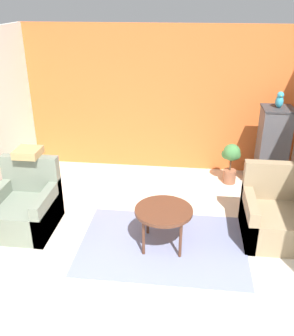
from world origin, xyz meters
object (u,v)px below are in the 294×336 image
at_px(coffee_table, 164,213).
at_px(armchair_right, 274,217).
at_px(parrot, 280,100).
at_px(potted_plant, 231,159).
at_px(birdcage, 272,150).
at_px(armchair_left, 25,208).

bearing_deg(coffee_table, armchair_right, 14.89).
xyz_separation_m(parrot, potted_plant, (-0.60, 0.05, -1.00)).
bearing_deg(birdcage, parrot, 90.00).
xyz_separation_m(armchair_left, birdcage, (3.37, 1.57, 0.34)).
bearing_deg(armchair_left, potted_plant, 30.37).
height_order(birdcage, potted_plant, birdcage).
distance_m(coffee_table, armchair_right, 1.43).
bearing_deg(coffee_table, birdcage, 48.82).
bearing_deg(armchair_left, coffee_table, -5.96).
distance_m(coffee_table, birdcage, 2.35).
relative_size(coffee_table, armchair_right, 0.78).
xyz_separation_m(coffee_table, armchair_left, (-1.83, 0.19, -0.19)).
relative_size(armchair_right, birdcage, 0.69).
relative_size(armchair_left, armchair_right, 1.00).
xyz_separation_m(coffee_table, parrot, (1.54, 1.77, 0.95)).
bearing_deg(coffee_table, parrot, 48.85).
height_order(armchair_right, parrot, parrot).
distance_m(armchair_right, birdcage, 1.45).
relative_size(coffee_table, potted_plant, 1.03).
relative_size(armchair_left, potted_plant, 1.33).
xyz_separation_m(coffee_table, birdcage, (1.54, 1.76, 0.16)).
bearing_deg(coffee_table, potted_plant, 62.60).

